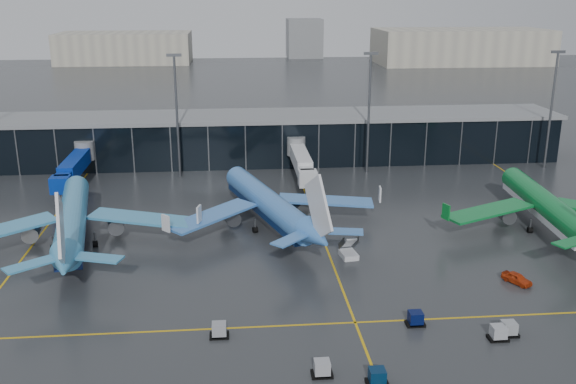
{
  "coord_description": "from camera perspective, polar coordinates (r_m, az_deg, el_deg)",
  "views": [
    {
      "loc": [
        -4.0,
        -81.65,
        37.47
      ],
      "look_at": [
        5.0,
        18.0,
        6.0
      ],
      "focal_mm": 40.0,
      "sensor_mm": 36.0,
      "label": 1
    }
  ],
  "objects": [
    {
      "name": "terminal_pier",
      "position": [
        147.23,
        -3.49,
        4.85
      ],
      "size": [
        142.0,
        17.0,
        10.7
      ],
      "color": "black",
      "rests_on": "ground"
    },
    {
      "name": "airliner_klm_near",
      "position": [
        104.97,
        -1.87,
        0.36
      ],
      "size": [
        49.19,
        52.6,
        13.25
      ],
      "primitive_type": null,
      "rotation": [
        0.0,
        0.0,
        0.31
      ],
      "color": "#3B75C2",
      "rests_on": "ground"
    },
    {
      "name": "airliner_arkefly",
      "position": [
        102.77,
        -18.73,
        -0.85
      ],
      "size": [
        46.19,
        50.57,
        13.65
      ],
      "primitive_type": null,
      "rotation": [
        0.0,
        0.0,
        0.18
      ],
      "color": "#398CBC",
      "rests_on": "ground"
    },
    {
      "name": "jet_bridges",
      "position": [
        132.58,
        -18.52,
        2.16
      ],
      "size": [
        94.0,
        27.5,
        7.2
      ],
      "color": "#595B60",
      "rests_on": "ground"
    },
    {
      "name": "airliner_aer_lingus",
      "position": [
        112.13,
        22.03,
        0.11
      ],
      "size": [
        40.17,
        44.92,
        12.98
      ],
      "primitive_type": null,
      "rotation": [
        0.0,
        0.0,
        -0.08
      ],
      "color": "#0D7230",
      "rests_on": "ground"
    },
    {
      "name": "distant_hangars",
      "position": [
        356.99,
        3.64,
        12.82
      ],
      "size": [
        260.0,
        71.0,
        22.0
      ],
      "color": "#B2AD99",
      "rests_on": "ground"
    },
    {
      "name": "mobile_airstair",
      "position": [
        94.93,
        5.41,
        -5.36
      ],
      "size": [
        2.65,
        3.49,
        3.45
      ],
      "rotation": [
        0.0,
        0.0,
        0.15
      ],
      "color": "silver",
      "rests_on": "ground"
    },
    {
      "name": "flood_masts",
      "position": [
        134.06,
        -1.24,
        7.29
      ],
      "size": [
        203.0,
        0.5,
        25.5
      ],
      "color": "#595B60",
      "rests_on": "ground"
    },
    {
      "name": "service_van_red",
      "position": [
        91.81,
        19.68,
        -7.23
      ],
      "size": [
        3.57,
        4.5,
        1.44
      ],
      "primitive_type": "imported",
      "rotation": [
        0.0,
        0.0,
        0.52
      ],
      "color": "#B5300D",
      "rests_on": "ground"
    },
    {
      "name": "ground",
      "position": [
        89.92,
        -2.16,
        -7.18
      ],
      "size": [
        600.0,
        600.0,
        0.0
      ],
      "primitive_type": "plane",
      "color": "#282B2D",
      "rests_on": "ground"
    },
    {
      "name": "taxi_lines",
      "position": [
        100.55,
        3.23,
        -4.44
      ],
      "size": [
        220.0,
        120.0,
        0.02
      ],
      "color": "gold",
      "rests_on": "ground"
    },
    {
      "name": "baggage_carts",
      "position": [
        72.89,
        9.2,
        -13.03
      ],
      "size": [
        34.93,
        12.77,
        1.7
      ],
      "color": "black",
      "rests_on": "ground"
    }
  ]
}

